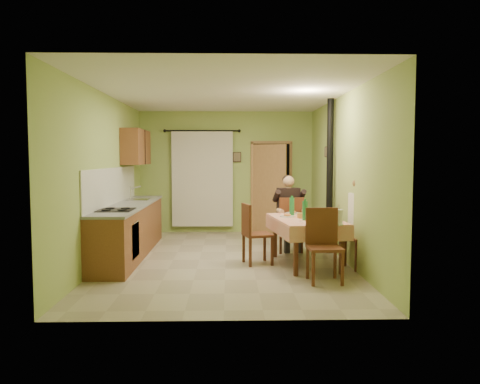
{
  "coord_description": "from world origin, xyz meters",
  "views": [
    {
      "loc": [
        0.06,
        -7.87,
        1.73
      ],
      "look_at": [
        0.25,
        0.1,
        1.15
      ],
      "focal_mm": 35.0,
      "sensor_mm": 36.0,
      "label": 1
    }
  ],
  "objects_px": {
    "chair_right": "(362,250)",
    "stove_flue": "(329,197)",
    "dining_table": "(306,242)",
    "man_right": "(362,213)",
    "chair_left": "(257,246)",
    "man_far": "(289,204)",
    "chair_near": "(324,261)",
    "chair_far": "(289,236)"
  },
  "relations": [
    {
      "from": "dining_table",
      "to": "man_right",
      "type": "xyz_separation_m",
      "value": [
        0.84,
        -0.25,
        0.5
      ]
    },
    {
      "from": "chair_near",
      "to": "man_far",
      "type": "bearing_deg",
      "value": -85.37
    },
    {
      "from": "chair_right",
      "to": "stove_flue",
      "type": "xyz_separation_m",
      "value": [
        -0.25,
        1.27,
        0.73
      ]
    },
    {
      "from": "chair_right",
      "to": "man_far",
      "type": "height_order",
      "value": "man_far"
    },
    {
      "from": "dining_table",
      "to": "man_right",
      "type": "height_order",
      "value": "man_right"
    },
    {
      "from": "dining_table",
      "to": "chair_left",
      "type": "height_order",
      "value": "chair_left"
    },
    {
      "from": "chair_far",
      "to": "chair_left",
      "type": "xyz_separation_m",
      "value": [
        -0.65,
        -0.99,
        -0.0
      ]
    },
    {
      "from": "chair_far",
      "to": "chair_near",
      "type": "bearing_deg",
      "value": -91.34
    },
    {
      "from": "chair_far",
      "to": "chair_right",
      "type": "height_order",
      "value": "chair_far"
    },
    {
      "from": "dining_table",
      "to": "chair_right",
      "type": "bearing_deg",
      "value": -23.71
    },
    {
      "from": "dining_table",
      "to": "stove_flue",
      "type": "xyz_separation_m",
      "value": [
        0.6,
        1.02,
        0.64
      ]
    },
    {
      "from": "chair_right",
      "to": "stove_flue",
      "type": "distance_m",
      "value": 1.49
    },
    {
      "from": "stove_flue",
      "to": "chair_right",
      "type": "bearing_deg",
      "value": -78.67
    },
    {
      "from": "dining_table",
      "to": "stove_flue",
      "type": "distance_m",
      "value": 1.35
    },
    {
      "from": "chair_far",
      "to": "chair_left",
      "type": "relative_size",
      "value": 1.03
    },
    {
      "from": "man_far",
      "to": "chair_far",
      "type": "bearing_deg",
      "value": -90.0
    },
    {
      "from": "chair_near",
      "to": "stove_flue",
      "type": "bearing_deg",
      "value": -105.29
    },
    {
      "from": "chair_near",
      "to": "man_right",
      "type": "bearing_deg",
      "value": -134.97
    },
    {
      "from": "chair_near",
      "to": "dining_table",
      "type": "bearing_deg",
      "value": -86.48
    },
    {
      "from": "chair_near",
      "to": "chair_right",
      "type": "bearing_deg",
      "value": -135.39
    },
    {
      "from": "chair_right",
      "to": "man_far",
      "type": "xyz_separation_m",
      "value": [
        -0.99,
        1.34,
        0.59
      ]
    },
    {
      "from": "chair_right",
      "to": "stove_flue",
      "type": "relative_size",
      "value": 0.36
    },
    {
      "from": "chair_far",
      "to": "man_right",
      "type": "bearing_deg",
      "value": -61.16
    },
    {
      "from": "chair_left",
      "to": "man_right",
      "type": "distance_m",
      "value": 1.76
    },
    {
      "from": "chair_right",
      "to": "man_far",
      "type": "bearing_deg",
      "value": 23.48
    },
    {
      "from": "man_far",
      "to": "stove_flue",
      "type": "relative_size",
      "value": 0.5
    },
    {
      "from": "chair_right",
      "to": "man_right",
      "type": "relative_size",
      "value": 0.72
    },
    {
      "from": "dining_table",
      "to": "man_far",
      "type": "distance_m",
      "value": 1.21
    },
    {
      "from": "chair_left",
      "to": "man_far",
      "type": "relative_size",
      "value": 0.71
    },
    {
      "from": "dining_table",
      "to": "stove_flue",
      "type": "height_order",
      "value": "stove_flue"
    },
    {
      "from": "chair_near",
      "to": "stove_flue",
      "type": "relative_size",
      "value": 0.37
    },
    {
      "from": "dining_table",
      "to": "chair_near",
      "type": "distance_m",
      "value": 1.05
    },
    {
      "from": "chair_left",
      "to": "man_far",
      "type": "xyz_separation_m",
      "value": [
        0.65,
        1.0,
        0.59
      ]
    },
    {
      "from": "chair_far",
      "to": "chair_left",
      "type": "height_order",
      "value": "chair_far"
    },
    {
      "from": "chair_near",
      "to": "man_right",
      "type": "xyz_separation_m",
      "value": [
        0.75,
        0.79,
        0.59
      ]
    },
    {
      "from": "man_far",
      "to": "chair_near",
      "type": "bearing_deg",
      "value": -91.33
    },
    {
      "from": "dining_table",
      "to": "chair_right",
      "type": "xyz_separation_m",
      "value": [
        0.85,
        -0.25,
        -0.09
      ]
    },
    {
      "from": "chair_far",
      "to": "man_far",
      "type": "distance_m",
      "value": 0.59
    },
    {
      "from": "dining_table",
      "to": "man_far",
      "type": "height_order",
      "value": "man_far"
    },
    {
      "from": "chair_left",
      "to": "stove_flue",
      "type": "distance_m",
      "value": 1.82
    },
    {
      "from": "chair_far",
      "to": "dining_table",
      "type": "bearing_deg",
      "value": -90.28
    },
    {
      "from": "chair_near",
      "to": "chair_left",
      "type": "distance_m",
      "value": 1.43
    }
  ]
}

